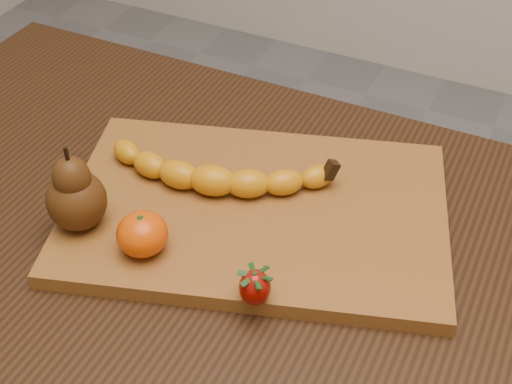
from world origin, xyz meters
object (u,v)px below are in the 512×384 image
at_px(table, 183,290).
at_px(cutting_board, 256,211).
at_px(mandarin, 142,234).
at_px(pear, 74,187).

bearing_deg(table, cutting_board, 43.90).
height_order(table, mandarin, mandarin).
bearing_deg(mandarin, pear, 176.38).
relative_size(table, pear, 9.36).
height_order(cutting_board, pear, pear).
xyz_separation_m(cutting_board, pear, (-0.17, -0.12, 0.06)).
bearing_deg(cutting_board, pear, -162.93).
height_order(table, pear, pear).
distance_m(table, cutting_board, 0.15).
bearing_deg(cutting_board, table, -153.50).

